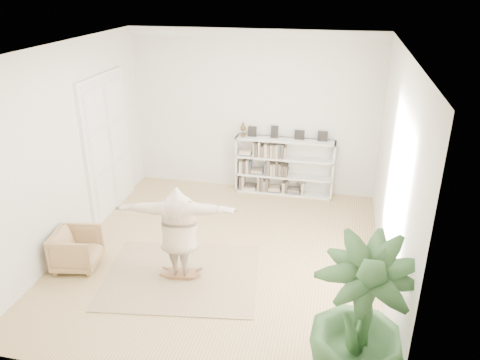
% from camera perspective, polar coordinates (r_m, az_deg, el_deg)
% --- Properties ---
extents(floor, '(6.00, 6.00, 0.00)m').
position_cam_1_polar(floor, '(8.51, -2.28, -9.02)').
color(floor, '#9D7F51').
rests_on(floor, ground).
extents(room_shell, '(6.00, 6.00, 6.00)m').
position_cam_1_polar(room_shell, '(10.09, 1.73, 17.50)').
color(room_shell, silver).
rests_on(room_shell, floor).
extents(doors, '(0.09, 1.78, 2.92)m').
position_cam_1_polar(doors, '(9.92, -15.82, 3.98)').
color(doors, white).
rests_on(doors, floor).
extents(bookshelf, '(2.20, 0.35, 1.64)m').
position_cam_1_polar(bookshelf, '(10.57, 5.38, 1.57)').
color(bookshelf, silver).
rests_on(bookshelf, floor).
extents(armchair, '(0.85, 0.83, 0.67)m').
position_cam_1_polar(armchair, '(8.47, -19.28, -7.97)').
color(armchair, tan).
rests_on(armchair, floor).
extents(rug, '(2.76, 2.34, 0.02)m').
position_cam_1_polar(rug, '(7.99, -7.16, -11.54)').
color(rug, tan).
rests_on(rug, floor).
extents(rocker_board, '(0.50, 0.34, 0.10)m').
position_cam_1_polar(rocker_board, '(7.96, -7.18, -11.22)').
color(rocker_board, brown).
rests_on(rocker_board, rug).
extents(person, '(1.97, 0.79, 1.56)m').
position_cam_1_polar(person, '(7.52, -7.50, -5.99)').
color(person, '#BFA98F').
rests_on(person, rocker_board).
extents(houseplant, '(1.46, 1.46, 2.03)m').
position_cam_1_polar(houseplant, '(5.66, 14.41, -16.39)').
color(houseplant, '#2C5128').
rests_on(houseplant, floor).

